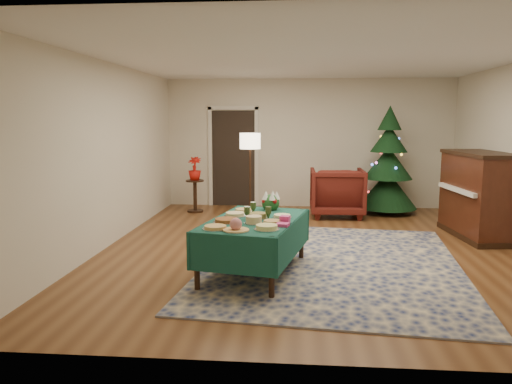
# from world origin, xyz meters

# --- Properties ---
(room_shell) EXTENTS (7.00, 7.00, 7.00)m
(room_shell) POSITION_xyz_m (0.00, 0.00, 1.35)
(room_shell) COLOR #593319
(room_shell) RESTS_ON ground
(doorway) EXTENTS (1.08, 0.04, 2.16)m
(doorway) POSITION_xyz_m (-1.60, 3.48, 1.10)
(doorway) COLOR black
(doorway) RESTS_ON ground
(rug) EXTENTS (3.61, 4.50, 0.02)m
(rug) POSITION_xyz_m (0.26, -0.78, 0.01)
(rug) COLOR navy
(rug) RESTS_ON ground
(buffet_table) EXTENTS (1.34, 1.90, 0.67)m
(buffet_table) POSITION_xyz_m (-0.72, -1.26, 0.54)
(buffet_table) COLOR black
(buffet_table) RESTS_ON ground
(platter_0) EXTENTS (0.28, 0.28, 0.04)m
(platter_0) POSITION_xyz_m (-1.10, -1.83, 0.69)
(platter_0) COLOR silver
(platter_0) RESTS_ON buffet_table
(platter_1) EXTENTS (0.30, 0.30, 0.15)m
(platter_1) POSITION_xyz_m (-0.87, -1.91, 0.73)
(platter_1) COLOR silver
(platter_1) RESTS_ON buffet_table
(platter_2) EXTENTS (0.28, 0.28, 0.06)m
(platter_2) POSITION_xyz_m (-0.54, -1.81, 0.70)
(platter_2) COLOR silver
(platter_2) RESTS_ON buffet_table
(platter_3) EXTENTS (0.32, 0.32, 0.05)m
(platter_3) POSITION_xyz_m (-1.03, -1.46, 0.70)
(platter_3) COLOR silver
(platter_3) RESTS_ON buffet_table
(platter_4) EXTENTS (0.22, 0.22, 0.09)m
(platter_4) POSITION_xyz_m (-0.71, -1.51, 0.72)
(platter_4) COLOR silver
(platter_4) RESTS_ON buffet_table
(platter_5) EXTENTS (0.24, 0.24, 0.04)m
(platter_5) POSITION_xyz_m (-0.49, -1.47, 0.69)
(platter_5) COLOR silver
(platter_5) RESTS_ON buffet_table
(platter_6) EXTENTS (0.27, 0.27, 0.05)m
(platter_6) POSITION_xyz_m (-0.98, -1.08, 0.70)
(platter_6) COLOR silver
(platter_6) RESTS_ON buffet_table
(platter_7) EXTENTS (0.25, 0.25, 0.06)m
(platter_7) POSITION_xyz_m (-0.69, -1.18, 0.71)
(platter_7) COLOR silver
(platter_7) RESTS_ON buffet_table
(platter_8) EXTENTS (0.24, 0.24, 0.04)m
(platter_8) POSITION_xyz_m (-0.39, -1.11, 0.69)
(platter_8) COLOR silver
(platter_8) RESTS_ON buffet_table
(platter_9) EXTENTS (0.25, 0.25, 0.04)m
(platter_9) POSITION_xyz_m (-0.91, -0.76, 0.69)
(platter_9) COLOR silver
(platter_9) RESTS_ON buffet_table
(goblet_0) EXTENTS (0.07, 0.07, 0.16)m
(goblet_0) POSITION_xyz_m (-0.77, -0.94, 0.76)
(goblet_0) COLOR #2D471E
(goblet_0) RESTS_ON buffet_table
(goblet_1) EXTENTS (0.07, 0.07, 0.16)m
(goblet_1) POSITION_xyz_m (-0.56, -1.25, 0.76)
(goblet_1) COLOR #2D471E
(goblet_1) RESTS_ON buffet_table
(goblet_2) EXTENTS (0.07, 0.07, 0.16)m
(goblet_2) POSITION_xyz_m (-0.81, -1.27, 0.76)
(goblet_2) COLOR #2D471E
(goblet_2) RESTS_ON buffet_table
(napkin_stack) EXTENTS (0.16, 0.16, 0.04)m
(napkin_stack) POSITION_xyz_m (-0.37, -1.61, 0.69)
(napkin_stack) COLOR #CF397F
(napkin_stack) RESTS_ON buffet_table
(gift_box) EXTENTS (0.13, 0.13, 0.09)m
(gift_box) POSITION_xyz_m (-0.35, -1.46, 0.72)
(gift_box) COLOR #DD3D89
(gift_box) RESTS_ON buffet_table
(centerpiece) EXTENTS (0.24, 0.24, 0.28)m
(centerpiece) POSITION_xyz_m (-0.57, -0.60, 0.79)
(centerpiece) COLOR #1E4C1E
(centerpiece) RESTS_ON buffet_table
(armchair) EXTENTS (1.01, 0.95, 1.03)m
(armchair) POSITION_xyz_m (0.54, 2.45, 0.52)
(armchair) COLOR #4F1610
(armchair) RESTS_ON ground
(floor_lamp) EXTENTS (0.39, 0.39, 1.60)m
(floor_lamp) POSITION_xyz_m (-1.11, 2.20, 1.36)
(floor_lamp) COLOR #A57F3F
(floor_lamp) RESTS_ON ground
(side_table) EXTENTS (0.36, 0.36, 0.65)m
(side_table) POSITION_xyz_m (-2.28, 2.67, 0.32)
(side_table) COLOR black
(side_table) RESTS_ON ground
(potted_plant) EXTENTS (0.26, 0.47, 0.26)m
(potted_plant) POSITION_xyz_m (-2.28, 2.67, 0.78)
(potted_plant) COLOR red
(potted_plant) RESTS_ON side_table
(christmas_tree) EXTENTS (1.19, 1.19, 2.13)m
(christmas_tree) POSITION_xyz_m (1.57, 2.90, 0.96)
(christmas_tree) COLOR black
(christmas_tree) RESTS_ON ground
(piano) EXTENTS (0.89, 1.64, 1.36)m
(piano) POSITION_xyz_m (2.65, 0.93, 0.67)
(piano) COLOR black
(piano) RESTS_ON ground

